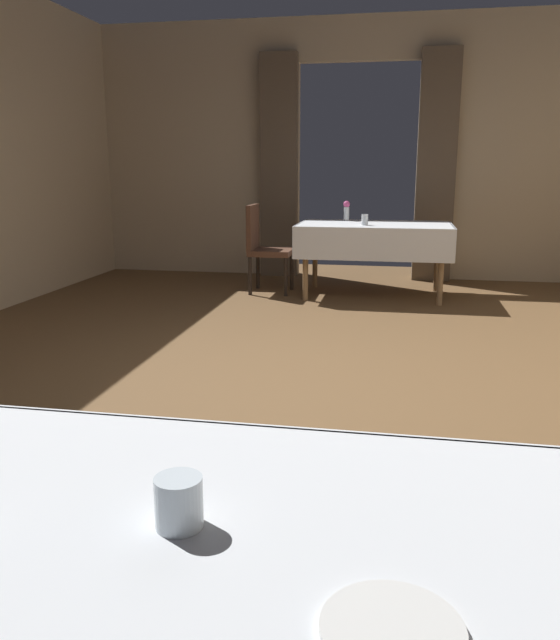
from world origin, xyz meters
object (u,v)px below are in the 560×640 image
glass_mid_b (365,220)px  chair_mid_left (264,244)px  plate_near_b (392,630)px  glass_near_c (179,502)px  dining_table_mid (375,233)px  dining_table_near (205,580)px  flower_vase_mid (347,210)px

glass_mid_b → chair_mid_left: bearing=170.9°
chair_mid_left → plate_near_b: 6.15m
plate_near_b → glass_near_c: (-0.35, 0.19, 0.04)m
plate_near_b → glass_mid_b: size_ratio=1.70×
dining_table_mid → glass_mid_b: size_ratio=14.35×
glass_mid_b → dining_table_near: bearing=-89.4°
plate_near_b → glass_near_c: glass_near_c is taller
dining_table_mid → glass_near_c: bearing=-90.7°
dining_table_mid → plate_near_b: (0.27, -6.00, 0.10)m
flower_vase_mid → dining_table_mid: bearing=-45.1°
dining_table_near → plate_near_b: bearing=-30.9°
dining_table_mid → glass_near_c: glass_near_c is taller
chair_mid_left → glass_mid_b: bearing=-9.1°
plate_near_b → flower_vase_mid: flower_vase_mid is taller
glass_near_c → flower_vase_mid: size_ratio=0.41×
flower_vase_mid → glass_mid_b: bearing=-66.3°
glass_near_c → glass_mid_b: size_ratio=0.79×
dining_table_near → flower_vase_mid: 6.15m
plate_near_b → glass_near_c: 0.40m
glass_near_c → flower_vase_mid: 6.14m
dining_table_near → chair_mid_left: 5.91m
dining_table_near → glass_mid_b: glass_mid_b is taller
glass_near_c → flower_vase_mid: (-0.25, 6.13, 0.07)m
chair_mid_left → flower_vase_mid: bearing=22.1°
dining_table_mid → glass_near_c: 5.81m
dining_table_mid → flower_vase_mid: 0.50m
glass_mid_b → glass_near_c: bearing=-89.8°
dining_table_near → glass_near_c: (-0.04, 0.01, 0.13)m
chair_mid_left → glass_mid_b: size_ratio=8.55×
chair_mid_left → glass_near_c: chair_mid_left is taller
dining_table_near → dining_table_mid: 5.82m
dining_table_near → plate_near_b: size_ratio=8.28×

